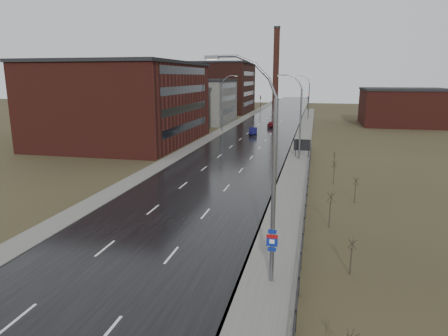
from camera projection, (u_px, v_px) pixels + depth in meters
The scene contains 25 objects.
ground at pixel (106, 283), 21.83m from camera, with size 320.00×320.00×0.00m, color #2D2819.
road at pixel (259, 134), 78.83m from camera, with size 14.00×300.00×0.06m, color black.
sidewalk_right at pixel (297, 161), 53.19m from camera, with size 3.20×180.00×0.18m, color #595651.
curb_right at pixel (285, 160), 53.52m from camera, with size 0.16×180.00×0.18m, color slate.
sidewalk_left at pixel (219, 132), 80.61m from camera, with size 2.40×260.00×0.12m, color #595651.
warehouse_near at pixel (125, 103), 67.65m from camera, with size 22.44×28.56×13.50m.
warehouse_mid at pixel (197, 101), 98.68m from camera, with size 16.32×20.40×10.50m.
warehouse_far at pixel (209, 87), 127.72m from camera, with size 26.52×24.48×15.50m.
building_right at pixel (403, 107), 92.20m from camera, with size 18.36×16.32×8.50m.
smokestack at pixel (276, 66), 162.21m from camera, with size 2.70×2.70×30.70m.
streetlight_main at pixel (268, 175), 20.53m from camera, with size 3.91×0.29×12.11m.
streetlight_right_mid at pixel (298, 117), 52.88m from camera, with size 3.36×0.28×11.35m.
streetlight_left at pixel (223, 103), 81.11m from camera, with size 3.36×0.28×11.35m.
streetlight_right_far at pixel (308, 97), 104.19m from camera, with size 3.36×0.28×11.35m.
guardrail at pixel (307, 191), 36.83m from camera, with size 0.10×53.05×1.10m.
shrub_b at pixel (351, 256), 22.55m from camera, with size 0.52×0.54×2.17m.
shrub_c at pixel (330, 209), 29.54m from camera, with size 0.66×0.69×2.80m.
shrub_d at pixel (355, 189), 35.42m from camera, with size 0.56×0.59×2.36m.
shrub_e at pixel (334, 172), 41.67m from camera, with size 0.59×0.63×2.52m.
shrub_f at pixel (334, 159), 50.06m from camera, with size 0.44×0.46×1.84m.
billboard at pixel (302, 145), 55.12m from camera, with size 2.30×0.17×2.62m.
traffic_light_left at pixel (261, 96), 136.57m from camera, with size 0.58×2.73×5.30m.
traffic_light_right at pixel (308, 97), 133.08m from camera, with size 0.58×2.73×5.30m.
car_near at pixel (253, 131), 77.25m from camera, with size 1.48×4.25×1.40m, color #0D0B39.
car_far at pixel (272, 124), 88.86m from camera, with size 1.62×4.02×1.37m, color #560E15.
Camera 1 is at (10.72, -17.93, 11.01)m, focal length 32.00 mm.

